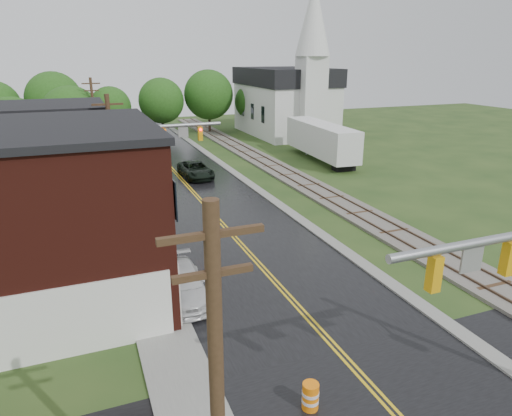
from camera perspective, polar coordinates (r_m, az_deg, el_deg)
main_road at (r=39.29m, az=-7.81°, el=1.92°), size 10.00×90.00×0.02m
curb_right at (r=45.36m, az=-2.71°, el=4.34°), size 0.80×70.00×0.12m
sidewalk_left at (r=33.66m, az=-16.02°, el=-1.52°), size 2.40×50.00×0.12m
yellow_house at (r=33.70m, az=-24.81°, el=3.19°), size 8.00×7.00×6.40m
darkred_building at (r=42.64m, az=-22.82°, el=5.01°), size 7.00×6.00×4.40m
church at (r=67.06m, az=4.07°, el=14.01°), size 10.40×18.40×20.00m
railroad at (r=46.96m, az=2.63°, el=4.97°), size 3.20×80.00×0.30m
traffic_signal_far at (r=34.62m, az=-12.59°, el=7.86°), size 7.34×0.43×7.20m
utility_pole_a at (r=9.45m, az=-4.80°, el=-24.49°), size 1.80×0.28×9.00m
utility_pole_b at (r=29.44m, az=-17.36°, el=5.11°), size 1.80×0.28×9.00m
utility_pole_c at (r=51.10m, az=-19.50°, el=10.32°), size 1.80×0.28×9.00m
tree_left_c at (r=47.32m, az=-27.81°, el=8.41°), size 6.00×6.00×7.65m
tree_left_e at (r=52.94m, az=-21.85°, el=10.42°), size 6.40×6.40×8.16m
suv_dark at (r=43.94m, az=-7.54°, el=4.74°), size 2.71×5.52×1.51m
pickup_white at (r=22.43m, az=-9.20°, el=-9.37°), size 2.30×5.16×1.47m
semi_trailer at (r=50.94m, az=8.17°, el=8.52°), size 3.63×13.23×4.07m
construction_barrel at (r=16.35m, az=6.81°, el=-22.34°), size 0.69×0.69×0.98m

